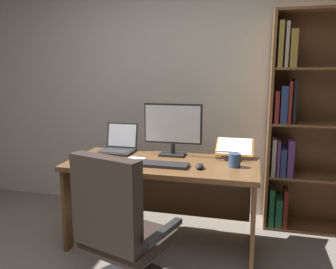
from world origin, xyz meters
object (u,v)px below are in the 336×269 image
(office_chair, at_px, (120,240))
(laptop, at_px, (118,146))
(open_binder, at_px, (104,162))
(pen, at_px, (135,160))
(reading_stand_with_book, at_px, (234,149))
(keyboard, at_px, (162,165))
(notepad, at_px, (133,160))
(monitor, at_px, (173,129))
(desk, at_px, (165,182))
(bookshelf, at_px, (303,126))
(coffee_mug, at_px, (235,160))
(computer_mouse, at_px, (200,166))

(office_chair, relative_size, laptop, 3.22)
(open_binder, bearing_deg, pen, 29.02)
(reading_stand_with_book, bearing_deg, laptop, -176.56)
(pen, bearing_deg, laptop, 133.06)
(keyboard, distance_m, pen, 0.27)
(notepad, distance_m, pen, 0.02)
(monitor, xyz_separation_m, pen, (-0.26, -0.28, -0.22))
(desk, distance_m, laptop, 0.58)
(desk, xyz_separation_m, reading_stand_with_book, (0.57, 0.23, 0.28))
(bookshelf, relative_size, keyboard, 4.78)
(desk, distance_m, office_chair, 0.85)
(coffee_mug, bearing_deg, pen, -178.05)
(laptop, bearing_deg, notepad, -49.19)
(laptop, bearing_deg, keyboard, -35.37)
(keyboard, xyz_separation_m, open_binder, (-0.47, -0.05, -0.00))
(office_chair, distance_m, pen, 0.81)
(office_chair, height_order, reading_stand_with_book, office_chair)
(monitor, distance_m, reading_stand_with_book, 0.57)
(monitor, xyz_separation_m, keyboard, (-0.00, -0.37, -0.23))
(bookshelf, distance_m, coffee_mug, 0.91)
(office_chair, bearing_deg, open_binder, 138.90)
(laptop, distance_m, open_binder, 0.43)
(desk, xyz_separation_m, monitor, (0.03, 0.16, 0.44))
(pen, bearing_deg, bookshelf, 26.71)
(computer_mouse, height_order, notepad, computer_mouse)
(monitor, distance_m, coffee_mug, 0.64)
(keyboard, bearing_deg, pen, 160.98)
(laptop, relative_size, pen, 2.20)
(notepad, bearing_deg, coffee_mug, 1.90)
(bookshelf, relative_size, pen, 14.35)
(pen, bearing_deg, keyboard, -19.02)
(desk, bearing_deg, office_chair, -95.36)
(keyboard, distance_m, reading_stand_with_book, 0.69)
(desk, bearing_deg, laptop, 161.44)
(office_chair, bearing_deg, bookshelf, 65.95)
(monitor, distance_m, open_binder, 0.67)
(keyboard, xyz_separation_m, coffee_mug, (0.56, 0.12, 0.04))
(laptop, height_order, reading_stand_with_book, laptop)
(laptop, relative_size, coffee_mug, 2.85)
(keyboard, height_order, computer_mouse, computer_mouse)
(reading_stand_with_book, relative_size, notepad, 1.53)
(bookshelf, bearing_deg, monitor, -159.43)
(office_chair, relative_size, computer_mouse, 9.53)
(reading_stand_with_book, bearing_deg, monitor, -172.60)
(monitor, relative_size, computer_mouse, 5.01)
(laptop, distance_m, notepad, 0.38)
(office_chair, bearing_deg, desk, 101.67)
(desk, height_order, reading_stand_with_book, reading_stand_with_book)
(keyboard, height_order, open_binder, same)
(bookshelf, distance_m, computer_mouse, 1.17)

